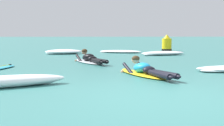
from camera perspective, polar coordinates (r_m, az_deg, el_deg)
The scene contains 8 objects.
ground_plane at distance 15.83m, azimuth 1.34°, elevation 1.37°, with size 120.00×120.00×0.00m, color #387A75.
surfer_near at distance 8.44m, azimuth 5.83°, elevation -1.35°, with size 1.36×2.56×0.55m.
surfer_far at distance 11.91m, azimuth -3.91°, elevation 0.66°, with size 1.43×2.49×0.53m.
whitewater_mid_left at distance 7.02m, azimuth -18.24°, elevation -3.15°, with size 2.53×1.52×0.25m.
whitewater_mid_right at distance 16.91m, azimuth -8.48°, elevation 1.96°, with size 2.02×1.35×0.24m.
whitewater_back at distance 16.05m, azimuth 8.93°, elevation 1.70°, with size 2.37×1.33×0.20m.
whitewater_far_band at distance 17.74m, azimuth 1.51°, elevation 2.03°, with size 2.49×1.65×0.14m.
channel_marker_buoy at distance 19.65m, azimuth 9.58°, elevation 3.23°, with size 0.60×0.60×0.98m.
Camera 1 is at (-0.99, -5.76, 1.14)m, focal length 52.15 mm.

